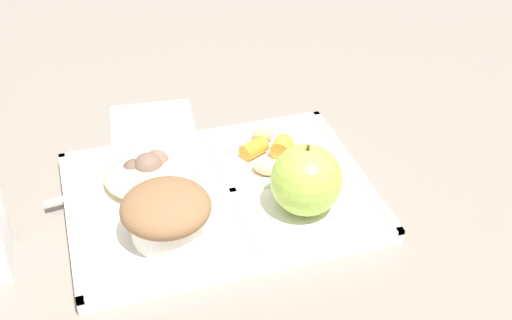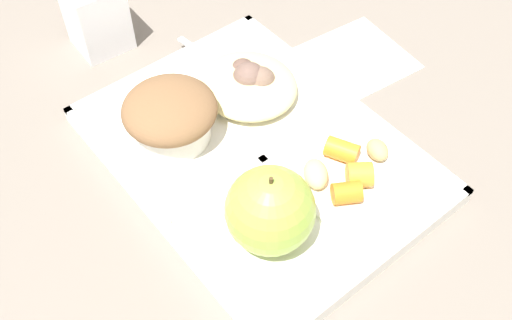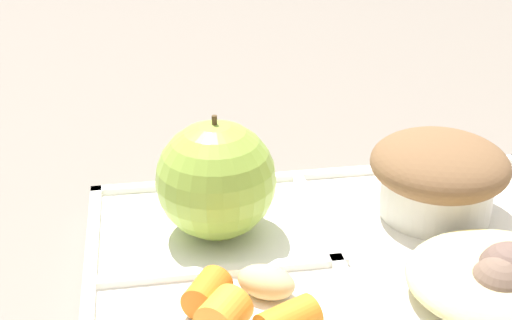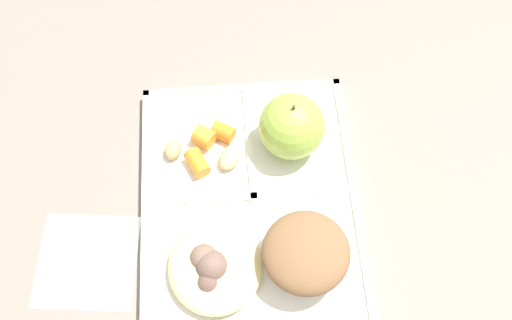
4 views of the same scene
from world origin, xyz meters
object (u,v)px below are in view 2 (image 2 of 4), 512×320
green_apple (270,210)px  milk_carton (96,16)px  plastic_fork (229,72)px  lunch_tray (257,155)px  bran_muffin (170,115)px

green_apple → milk_carton: (0.36, -0.02, -0.01)m
plastic_fork → milk_carton: milk_carton is taller
green_apple → plastic_fork: (0.20, -0.11, -0.04)m
plastic_fork → milk_carton: bearing=27.8°
milk_carton → lunch_tray: bearing=-170.3°
bran_muffin → lunch_tray: bearing=-142.0°
bran_muffin → plastic_fork: (0.04, -0.11, -0.03)m
bran_muffin → plastic_fork: bearing=-68.8°
green_apple → milk_carton: 0.36m
lunch_tray → green_apple: (-0.09, 0.06, 0.05)m
bran_muffin → green_apple: bearing=180.0°
lunch_tray → milk_carton: (0.27, 0.03, 0.04)m
bran_muffin → plastic_fork: 0.12m
green_apple → bran_muffin: size_ratio=0.89×
bran_muffin → milk_carton: milk_carton is taller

